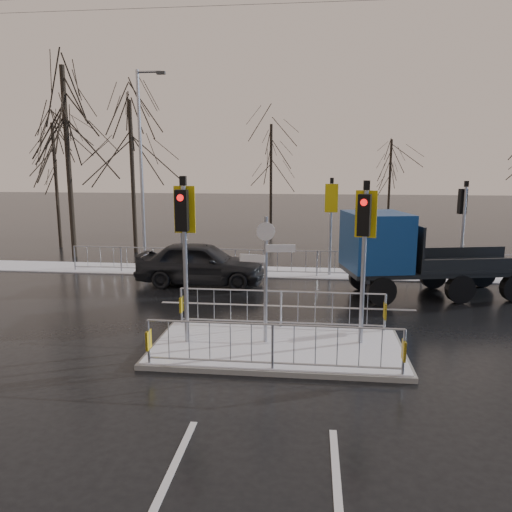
# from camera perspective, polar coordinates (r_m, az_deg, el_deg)

# --- Properties ---
(ground) EXTENTS (120.00, 120.00, 0.00)m
(ground) POSITION_cam_1_polar(r_m,az_deg,el_deg) (12.20, 2.41, -10.78)
(ground) COLOR black
(ground) RESTS_ON ground
(snow_verge) EXTENTS (30.00, 2.00, 0.04)m
(snow_verge) POSITION_cam_1_polar(r_m,az_deg,el_deg) (20.43, 4.14, -1.90)
(snow_verge) COLOR white
(snow_verge) RESTS_ON ground
(lane_markings) EXTENTS (8.00, 11.38, 0.01)m
(lane_markings) POSITION_cam_1_polar(r_m,az_deg,el_deg) (11.89, 2.30, -11.35)
(lane_markings) COLOR silver
(lane_markings) RESTS_ON ground
(traffic_island) EXTENTS (6.00, 3.04, 4.15)m
(traffic_island) POSITION_cam_1_polar(r_m,az_deg,el_deg) (12.07, 2.38, -9.03)
(traffic_island) COLOR slate
(traffic_island) RESTS_ON ground
(far_kerb_fixtures) EXTENTS (18.00, 0.65, 3.83)m
(far_kerb_fixtures) POSITION_cam_1_polar(r_m,az_deg,el_deg) (19.73, 4.97, 0.59)
(far_kerb_fixtures) COLOR #969BA4
(far_kerb_fixtures) RESTS_ON ground
(car_far_lane) EXTENTS (4.72, 1.94, 1.60)m
(car_far_lane) POSITION_cam_1_polar(r_m,az_deg,el_deg) (18.47, -6.32, -0.81)
(car_far_lane) COLOR black
(car_far_lane) RESTS_ON ground
(flatbed_truck) EXTENTS (6.47, 3.48, 2.84)m
(flatbed_truck) POSITION_cam_1_polar(r_m,az_deg,el_deg) (17.24, 16.23, 0.40)
(flatbed_truck) COLOR black
(flatbed_truck) RESTS_ON ground
(tree_near_a) EXTENTS (4.75, 4.75, 8.97)m
(tree_near_a) POSITION_cam_1_polar(r_m,az_deg,el_deg) (25.07, -20.91, 13.78)
(tree_near_a) COLOR black
(tree_near_a) RESTS_ON ground
(tree_near_b) EXTENTS (4.00, 4.00, 7.55)m
(tree_near_b) POSITION_cam_1_polar(r_m,az_deg,el_deg) (25.40, -14.06, 11.92)
(tree_near_b) COLOR black
(tree_near_b) RESTS_ON ground
(tree_near_c) EXTENTS (3.50, 3.50, 6.61)m
(tree_near_c) POSITION_cam_1_polar(r_m,az_deg,el_deg) (28.16, -22.02, 10.01)
(tree_near_c) COLOR black
(tree_near_c) RESTS_ON ground
(tree_far_a) EXTENTS (3.75, 3.75, 7.08)m
(tree_far_a) POSITION_cam_1_polar(r_m,az_deg,el_deg) (33.45, 1.74, 11.30)
(tree_far_a) COLOR black
(tree_far_a) RESTS_ON ground
(tree_far_b) EXTENTS (3.25, 3.25, 6.14)m
(tree_far_b) POSITION_cam_1_polar(r_m,az_deg,el_deg) (35.71, 15.10, 9.88)
(tree_far_b) COLOR black
(tree_far_b) RESTS_ON ground
(street_lamp_left) EXTENTS (1.25, 0.18, 8.20)m
(street_lamp_left) POSITION_cam_1_polar(r_m,az_deg,el_deg) (22.04, -12.84, 10.50)
(street_lamp_left) COLOR #969BA4
(street_lamp_left) RESTS_ON ground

